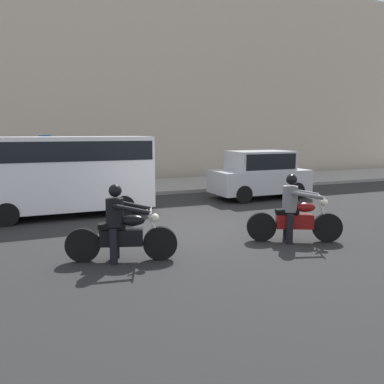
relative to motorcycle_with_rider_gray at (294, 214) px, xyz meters
The scene contains 9 objects.
ground_plane 2.81m from the motorcycle_with_rider_gray, 135.01° to the left, with size 80.00×80.00×0.00m, color black.
sidewalk_slab 10.14m from the motorcycle_with_rider_gray, 101.01° to the left, with size 40.00×4.40×0.14m, color gray.
building_facade 14.26m from the motorcycle_with_rider_gray, 98.25° to the left, with size 40.00×1.40×10.65m, color #B7A893.
motorcycle_with_rider_gray is the anchor object (origin of this frame).
motorcycle_with_rider_black_leather 3.99m from the motorcycle_with_rider_gray, behind, with size 2.11×0.90×1.52m.
parked_hatchback_silver 6.16m from the motorcycle_with_rider_gray, 65.26° to the left, with size 3.67×1.76×1.80m.
parked_van_white 6.91m from the motorcycle_with_rider_gray, 131.85° to the left, with size 5.13×1.96×2.37m.
street_sign_post 10.83m from the motorcycle_with_rider_gray, 116.76° to the left, with size 0.44×0.08×2.27m.
pedestrian_bystander 10.75m from the motorcycle_with_rider_gray, 108.07° to the left, with size 0.34×0.34×1.65m.
Camera 1 is at (-3.70, -9.34, 2.52)m, focal length 37.46 mm.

